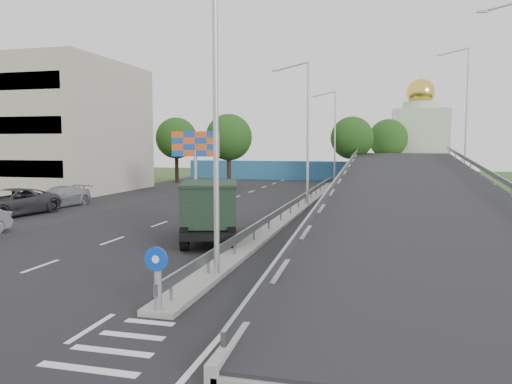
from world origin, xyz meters
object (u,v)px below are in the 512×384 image
(church, at_px, (419,138))
(parked_car_c, at_px, (10,203))
(billboard, at_px, (195,148))
(parked_car_d, at_px, (60,197))
(dump_truck, at_px, (210,207))
(sign_bollard, at_px, (157,278))
(lamp_post_far, at_px, (333,132))
(lamp_post_near, at_px, (210,103))
(lamp_post_mid, at_px, (305,125))

(church, relative_size, parked_car_c, 2.24)
(billboard, relative_size, parked_car_d, 1.09)
(dump_truck, bearing_deg, parked_car_c, 146.79)
(sign_bollard, relative_size, billboard, 0.30)
(lamp_post_far, bearing_deg, sign_bollard, -90.14)
(parked_car_c, bearing_deg, sign_bollard, -32.11)
(dump_truck, relative_size, parked_car_c, 1.09)
(sign_bollard, height_order, lamp_post_near, lamp_post_near)
(church, bearing_deg, lamp_post_far, -125.24)
(church, bearing_deg, dump_truck, -104.48)
(church, relative_size, dump_truck, 2.07)
(lamp_post_far, relative_size, parked_car_c, 1.64)
(lamp_post_near, relative_size, lamp_post_far, 1.00)
(lamp_post_near, distance_m, dump_truck, 8.16)
(lamp_post_mid, distance_m, parked_car_d, 18.23)
(sign_bollard, xyz_separation_m, parked_car_c, (-16.89, 14.49, -0.18))
(dump_truck, bearing_deg, lamp_post_far, 68.53)
(parked_car_c, bearing_deg, billboard, 63.68)
(sign_bollard, relative_size, lamp_post_far, 0.17)
(billboard, distance_m, parked_car_d, 10.77)
(billboard, bearing_deg, dump_truck, -66.44)
(sign_bollard, height_order, parked_car_d, sign_bollard)
(sign_bollard, xyz_separation_m, lamp_post_near, (0.11, 3.83, 4.77))
(lamp_post_near, height_order, lamp_post_far, same)
(sign_bollard, xyz_separation_m, billboard, (-9.00, 25.83, 3.15))
(lamp_post_mid, relative_size, parked_car_c, 1.64)
(lamp_post_near, height_order, parked_car_d, lamp_post_near)
(parked_car_c, bearing_deg, dump_truck, -7.25)
(billboard, bearing_deg, parked_car_c, -124.85)
(lamp_post_far, xyz_separation_m, billboard, (-9.11, -18.00, -1.62))
(lamp_post_near, relative_size, billboard, 1.83)
(billboard, bearing_deg, lamp_post_mid, -12.38)
(church, bearing_deg, lamp_post_near, -100.38)
(church, bearing_deg, parked_car_c, -121.82)
(lamp_post_far, xyz_separation_m, parked_car_d, (-16.90, -24.58, -5.08))
(church, height_order, dump_truck, church)
(billboard, distance_m, dump_truck, 17.08)
(dump_truck, distance_m, parked_car_c, 15.22)
(lamp_post_far, bearing_deg, church, 54.76)
(lamp_post_mid, distance_m, church, 35.41)
(lamp_post_far, relative_size, parked_car_d, 2.00)
(sign_bollard, xyz_separation_m, parked_car_d, (-16.79, 19.25, -0.30))
(sign_bollard, distance_m, parked_car_c, 22.26)
(lamp_post_far, height_order, billboard, lamp_post_far)
(lamp_post_mid, bearing_deg, lamp_post_near, -90.00)
(sign_bollard, bearing_deg, lamp_post_far, 89.86)
(lamp_post_near, distance_m, lamp_post_mid, 20.00)
(sign_bollard, relative_size, dump_truck, 0.25)
(church, xyz_separation_m, parked_car_d, (-26.79, -38.58, -4.58))
(sign_bollard, relative_size, church, 0.12)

